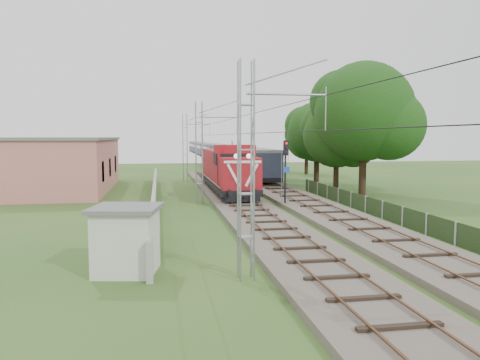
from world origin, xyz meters
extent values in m
plane|color=#2B531F|center=(0.00, 0.00, 0.00)|extent=(140.00, 140.00, 0.00)
cube|color=#6B6054|center=(0.00, 7.00, 0.15)|extent=(4.20, 70.00, 0.30)
cube|color=black|center=(0.00, 7.00, 0.35)|extent=(2.40, 70.00, 0.10)
cube|color=brown|center=(-0.85, 7.00, 0.42)|extent=(0.08, 70.00, 0.05)
cube|color=brown|center=(0.85, 7.00, 0.42)|extent=(0.08, 70.00, 0.05)
cube|color=#6B6054|center=(5.00, 20.00, 0.15)|extent=(4.20, 80.00, 0.30)
cube|color=black|center=(5.00, 20.00, 0.35)|extent=(2.40, 80.00, 0.10)
cube|color=brown|center=(4.15, 20.00, 0.42)|extent=(0.08, 80.00, 0.05)
cube|color=brown|center=(5.85, 20.00, 0.42)|extent=(0.08, 80.00, 0.05)
cylinder|color=gray|center=(-1.50, -8.00, 6.80)|extent=(3.00, 0.08, 0.08)
cylinder|color=gray|center=(-1.50, 12.00, 6.80)|extent=(3.00, 0.08, 0.08)
cylinder|color=gray|center=(-1.50, 32.00, 6.80)|extent=(3.00, 0.08, 0.08)
cylinder|color=black|center=(0.00, 12.00, 5.50)|extent=(0.03, 70.00, 0.03)
cylinder|color=black|center=(0.00, 12.00, 6.80)|extent=(0.03, 70.00, 0.03)
cube|color=#9E9E99|center=(-6.50, 12.00, 0.75)|extent=(0.25, 40.00, 1.50)
cube|color=#B0715E|center=(-15.00, 24.00, 2.50)|extent=(8.00, 20.00, 5.00)
cube|color=#606060|center=(-15.00, 24.00, 5.10)|extent=(8.40, 20.40, 0.25)
cube|color=black|center=(-11.05, 18.00, 2.20)|extent=(0.10, 1.60, 1.80)
cube|color=black|center=(-11.05, 24.00, 2.20)|extent=(0.10, 1.60, 1.80)
cube|color=black|center=(-11.05, 30.00, 2.20)|extent=(0.10, 1.60, 1.80)
cube|color=black|center=(8.00, 3.00, 0.60)|extent=(0.05, 32.00, 1.15)
cube|color=#9E9E99|center=(8.00, 18.00, 0.60)|extent=(0.12, 0.12, 1.20)
cube|color=black|center=(0.00, 18.28, 1.02)|extent=(3.13, 17.73, 0.52)
cube|color=black|center=(0.00, 12.54, 0.71)|extent=(2.29, 3.75, 0.52)
cube|color=black|center=(0.00, 24.01, 0.71)|extent=(2.29, 3.75, 0.52)
cube|color=black|center=(0.00, 9.52, 0.61)|extent=(2.71, 0.26, 0.36)
cube|color=maroon|center=(0.00, 10.72, 2.48)|extent=(3.02, 2.61, 2.40)
sphere|color=white|center=(-0.47, 9.47, 3.84)|extent=(0.38, 0.38, 0.38)
sphere|color=white|center=(0.47, 9.47, 3.84)|extent=(0.38, 0.38, 0.38)
cube|color=silver|center=(-0.68, 9.39, 2.43)|extent=(1.05, 0.06, 1.75)
cube|color=silver|center=(0.68, 9.39, 2.43)|extent=(1.05, 0.06, 1.75)
cube|color=silver|center=(0.00, 9.39, 3.42)|extent=(2.82, 0.06, 0.19)
cube|color=maroon|center=(0.00, 13.27, 2.95)|extent=(3.13, 2.50, 3.34)
cube|color=black|center=(0.00, 12.00, 3.47)|extent=(2.61, 0.06, 0.94)
cube|color=maroon|center=(0.00, 20.83, 2.64)|extent=(2.92, 12.62, 2.71)
cylinder|color=black|center=(0.00, 17.65, 4.15)|extent=(0.46, 0.46, 0.42)
cylinder|color=gray|center=(-0.31, 12.44, 4.78)|extent=(0.13, 0.13, 0.36)
cylinder|color=gray|center=(0.31, 12.44, 4.78)|extent=(0.13, 0.13, 0.36)
cube|color=black|center=(5.00, 31.72, 0.87)|extent=(2.71, 20.54, 0.47)
cube|color=#313B52|center=(5.00, 31.72, 2.36)|extent=(2.80, 20.54, 2.52)
cube|color=#BEB493|center=(5.00, 31.72, 2.83)|extent=(2.84, 19.72, 0.70)
cube|color=slate|center=(5.00, 31.72, 3.76)|extent=(2.85, 20.54, 0.33)
cube|color=black|center=(5.00, 53.20, 0.87)|extent=(2.71, 20.54, 0.47)
cube|color=#313B52|center=(5.00, 53.20, 2.36)|extent=(2.80, 20.54, 2.52)
cube|color=#BEB493|center=(5.00, 53.20, 2.83)|extent=(2.84, 19.72, 0.70)
cube|color=slate|center=(5.00, 53.20, 3.76)|extent=(2.85, 20.54, 0.33)
cube|color=black|center=(5.00, 74.67, 0.87)|extent=(2.71, 20.54, 0.47)
cube|color=#313B52|center=(5.00, 74.67, 2.36)|extent=(2.80, 20.54, 2.52)
cube|color=#BEB493|center=(5.00, 74.67, 2.83)|extent=(2.84, 19.72, 0.70)
cube|color=slate|center=(5.00, 74.67, 3.76)|extent=(2.85, 20.54, 0.33)
cube|color=black|center=(5.00, 96.14, 0.87)|extent=(2.71, 20.54, 0.47)
cube|color=#313B52|center=(5.00, 96.14, 2.36)|extent=(2.80, 20.54, 2.52)
cube|color=#BEB493|center=(5.00, 96.14, 2.83)|extent=(2.84, 19.72, 0.70)
cube|color=slate|center=(5.00, 96.14, 3.76)|extent=(2.85, 20.54, 0.33)
cube|color=black|center=(5.00, 117.62, 0.87)|extent=(2.71, 20.54, 0.47)
cube|color=#313B52|center=(5.00, 117.62, 2.36)|extent=(2.80, 20.54, 2.52)
cube|color=#BEB493|center=(5.00, 117.62, 2.83)|extent=(2.84, 19.72, 0.70)
cube|color=slate|center=(5.00, 117.62, 3.76)|extent=(2.85, 20.54, 0.33)
cylinder|color=black|center=(3.20, 9.17, 2.52)|extent=(0.14, 0.14, 5.05)
cube|color=black|center=(3.20, 9.02, 4.44)|extent=(0.39, 0.29, 1.11)
sphere|color=red|center=(3.20, 8.90, 4.79)|extent=(0.18, 0.18, 0.18)
sphere|color=black|center=(3.20, 8.90, 4.44)|extent=(0.18, 0.18, 0.18)
sphere|color=black|center=(3.20, 8.90, 4.09)|extent=(0.18, 0.18, 0.18)
cube|color=#1A419E|center=(3.25, 9.05, 2.83)|extent=(0.55, 0.16, 0.40)
cube|color=beige|center=(-7.40, -6.37, 1.21)|extent=(2.57, 2.57, 2.42)
cube|color=#606060|center=(-7.40, -6.37, 2.53)|extent=(2.95, 2.95, 0.16)
cylinder|color=#361F16|center=(10.67, 17.95, 1.97)|extent=(0.51, 0.51, 3.94)
sphere|color=#163A0F|center=(10.67, 17.95, 5.55)|extent=(6.45, 6.45, 6.45)
sphere|color=#163A0F|center=(11.96, 16.98, 4.65)|extent=(4.51, 4.51, 4.51)
sphere|color=#163A0F|center=(9.54, 19.08, 6.27)|extent=(4.19, 4.19, 4.19)
cylinder|color=#361F16|center=(11.69, 14.25, 2.66)|extent=(0.64, 0.64, 5.32)
sphere|color=#163A0F|center=(11.69, 14.25, 7.50)|extent=(8.71, 8.71, 8.71)
sphere|color=#163A0F|center=(13.43, 12.94, 6.29)|extent=(6.09, 6.09, 6.09)
sphere|color=#163A0F|center=(10.17, 15.77, 8.46)|extent=(5.66, 5.66, 5.66)
cylinder|color=#361F16|center=(11.47, 25.91, 2.07)|extent=(0.60, 0.60, 4.13)
sphere|color=#163A0F|center=(11.47, 25.91, 5.82)|extent=(6.76, 6.76, 6.76)
sphere|color=#163A0F|center=(12.82, 24.90, 4.88)|extent=(4.73, 4.73, 4.73)
sphere|color=#163A0F|center=(10.28, 27.10, 6.57)|extent=(4.40, 4.40, 4.40)
cylinder|color=#361F16|center=(14.43, 38.81, 1.76)|extent=(0.51, 0.51, 3.53)
sphere|color=#163A0F|center=(14.43, 38.81, 4.97)|extent=(5.77, 5.77, 5.77)
sphere|color=#163A0F|center=(15.59, 37.95, 4.17)|extent=(4.04, 4.04, 4.04)
sphere|color=#163A0F|center=(13.42, 39.82, 5.61)|extent=(3.75, 3.75, 3.75)
camera|label=1|loc=(-6.10, -24.63, 5.26)|focal=35.00mm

